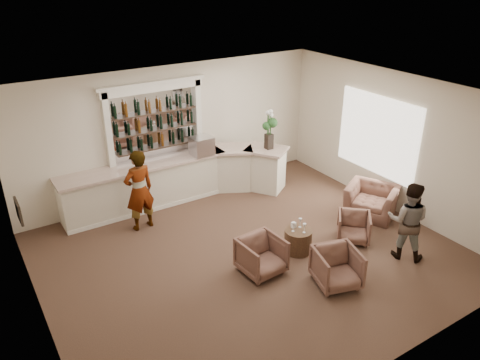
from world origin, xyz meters
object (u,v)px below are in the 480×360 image
Objects in this scene: cocktail_table at (298,241)px; armchair_left at (262,256)px; armchair_center at (337,268)px; espresso_machine at (202,146)px; armchair_right at (354,227)px; sommelier at (139,190)px; guest at (408,221)px; bar_counter at (179,180)px; armchair_far at (371,201)px; flower_vase at (269,127)px.

cocktail_table is 1.07m from armchair_left.
espresso_machine is (-0.34, 4.56, 1.00)m from armchair_center.
armchair_right is at bearing 50.87° from armchair_center.
espresso_machine is at bearing -168.16° from sommelier.
guest reaches higher than armchair_right.
armchair_center is 1.56× the size of espresso_machine.
armchair_far is (3.50, -3.11, -0.21)m from bar_counter.
sommelier reaches higher than espresso_machine.
espresso_machine is at bearing -11.45° from guest.
sommelier is at bearing 111.65° from armchair_left.
armchair_far is at bearing 4.22° from armchair_left.
armchair_far is at bearing 69.63° from armchair_right.
armchair_left is 3.51m from armchair_far.
flower_vase is at bearing -20.92° from espresso_machine.
cocktail_table is at bearing 16.49° from guest.
sommelier is at bearing -178.22° from flower_vase.
bar_counter is at bearing -160.31° from armchair_far.
armchair_far is at bearing 47.60° from armchair_center.
espresso_machine is (-1.71, 3.62, 1.05)m from armchair_right.
cocktail_table is 0.71× the size of armchair_center.
sommelier is at bearing -144.82° from armchair_far.
armchair_center is (2.28, -3.89, -0.57)m from sommelier.
armchair_far reaches higher than armchair_left.
guest is at bearing -23.68° from armchair_right.
flower_vase is (-1.23, 2.47, 1.36)m from armchair_far.
armchair_left is 2.33m from armchair_right.
sommelier is at bearing -149.94° from bar_counter.
armchair_center is (0.96, -1.06, 0.00)m from armchair_left.
armchair_left is (-2.76, 1.11, -0.46)m from guest.
espresso_machine is 0.50× the size of flower_vase.
armchair_left is (-1.05, -0.18, 0.12)m from cocktail_table.
bar_counter reaches higher than armchair_far.
armchair_left reaches higher than armchair_right.
sommelier is at bearing -176.31° from armchair_right.
armchair_center is 1.16× the size of armchair_right.
armchair_right is at bearing -12.73° from guest.
sommelier reaches higher than bar_counter.
armchair_far is (0.73, 1.58, -0.46)m from guest.
flower_vase reaches higher than guest.
armchair_far is at bearing 146.60° from sommelier.
sommelier is 2.33× the size of armchair_center.
bar_counter is at bearing 107.41° from cocktail_table.
sommelier is at bearing 131.90° from cocktail_table.
guest is at bearing -25.31° from armchair_left.
bar_counter is 10.01× the size of cocktail_table.
armchair_left is (1.32, -2.82, -0.57)m from sommelier.
bar_counter is 1.55m from sommelier.
armchair_right is 1.34× the size of espresso_machine.
sommelier is 5.38m from armchair_far.
armchair_right is (-0.43, 0.99, -0.51)m from guest.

